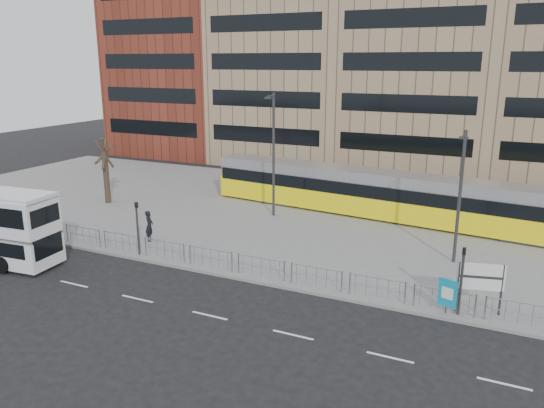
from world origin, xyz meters
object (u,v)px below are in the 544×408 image
at_px(tram, 391,196).
at_px(traffic_light_west, 137,221).
at_px(station_sign, 480,279).
at_px(lamp_post_east, 460,192).
at_px(ad_panel, 447,293).
at_px(bare_tree, 103,136).
at_px(pedestrian, 149,226).
at_px(lamp_post_west, 273,151).
at_px(traffic_light_east, 462,272).

bearing_deg(tram, traffic_light_west, -124.07).
xyz_separation_m(station_sign, lamp_post_east, (-1.71, 5.93, 2.40)).
height_order(ad_panel, bare_tree, bare_tree).
relative_size(tram, station_sign, 12.06).
bearing_deg(pedestrian, ad_panel, -120.46).
xyz_separation_m(ad_panel, bare_tree, (-26.54, 8.28, 4.30)).
bearing_deg(tram, lamp_post_west, -153.19).
relative_size(lamp_post_west, bare_tree, 1.21).
height_order(ad_panel, traffic_light_east, traffic_light_east).
xyz_separation_m(traffic_light_west, lamp_post_east, (16.44, 6.43, 2.03)).
bearing_deg(tram, bare_tree, -159.91).
distance_m(traffic_light_east, lamp_post_east, 6.82).
height_order(lamp_post_west, lamp_post_east, lamp_post_west).
bearing_deg(traffic_light_west, ad_panel, 18.68).
relative_size(station_sign, lamp_post_west, 0.27).
relative_size(tram, ad_panel, 17.48).
distance_m(tram, lamp_post_west, 8.80).
relative_size(ad_panel, traffic_light_west, 0.51).
height_order(tram, lamp_post_east, lamp_post_east).
xyz_separation_m(tram, bare_tree, (-20.96, -5.13, 3.60)).
relative_size(tram, traffic_light_west, 8.97).
bearing_deg(bare_tree, traffic_light_east, -16.81).
relative_size(pedestrian, lamp_post_west, 0.22).
relative_size(tram, traffic_light_east, 8.97).
bearing_deg(traffic_light_east, lamp_post_west, 140.67).
bearing_deg(lamp_post_east, traffic_light_west, -158.63).
bearing_deg(station_sign, pedestrian, 160.93).
relative_size(traffic_light_east, lamp_post_west, 0.36).
xyz_separation_m(tram, pedestrian, (-12.27, -11.09, -0.69)).
relative_size(traffic_light_west, lamp_post_east, 0.43).
xyz_separation_m(traffic_light_east, lamp_post_east, (-0.98, 6.43, 2.03)).
bearing_deg(pedestrian, station_sign, -118.18).
xyz_separation_m(station_sign, lamp_post_west, (-14.56, 9.91, 3.10)).
height_order(tram, ad_panel, tram).
bearing_deg(traffic_light_west, bare_tree, 158.70).
relative_size(pedestrian, traffic_light_west, 0.61).
distance_m(lamp_post_west, lamp_post_east, 13.47).
xyz_separation_m(tram, traffic_light_west, (-11.32, -13.30, 0.34)).
distance_m(traffic_light_east, lamp_post_west, 17.53).
distance_m(station_sign, traffic_light_west, 18.17).
bearing_deg(station_sign, lamp_post_west, 131.79).
relative_size(pedestrian, lamp_post_east, 0.26).
bearing_deg(station_sign, tram, 104.12).
distance_m(tram, station_sign, 14.51).
bearing_deg(traffic_light_west, lamp_post_west, 89.99).
bearing_deg(lamp_post_west, tram, 20.47).
bearing_deg(ad_panel, traffic_light_west, -162.57).
bearing_deg(ad_panel, pedestrian, -169.60).
bearing_deg(station_sign, lamp_post_east, 92.13).
bearing_deg(ad_panel, station_sign, 43.91).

